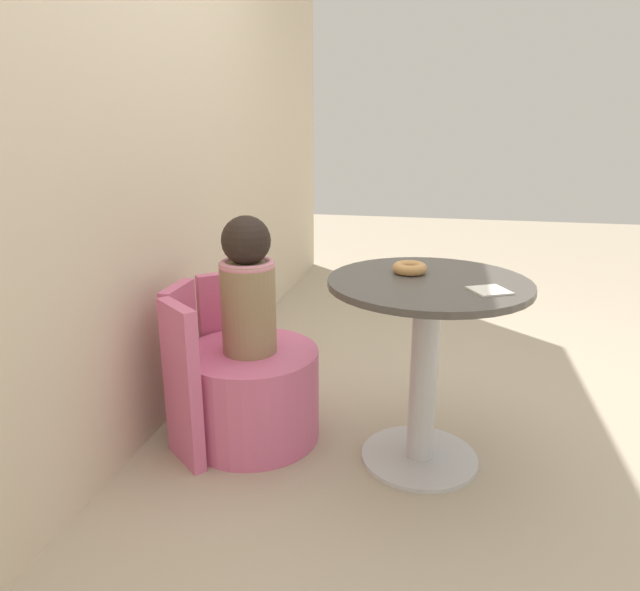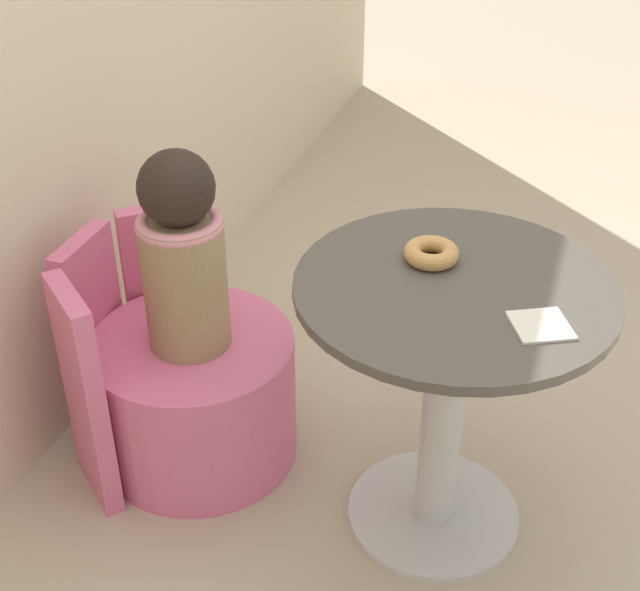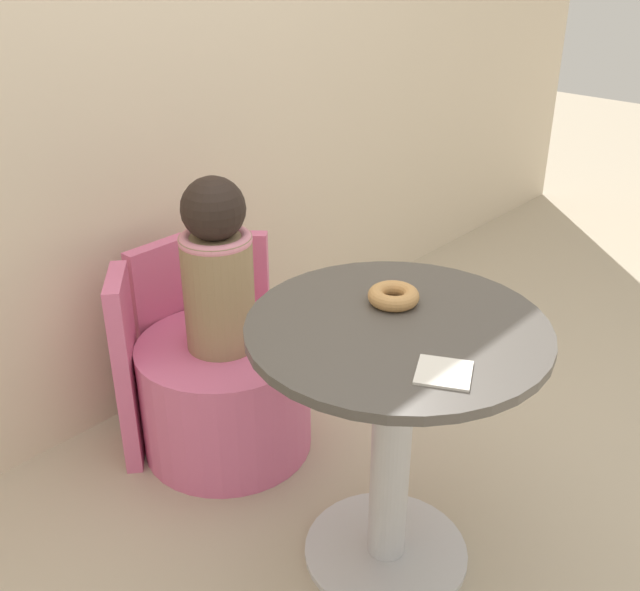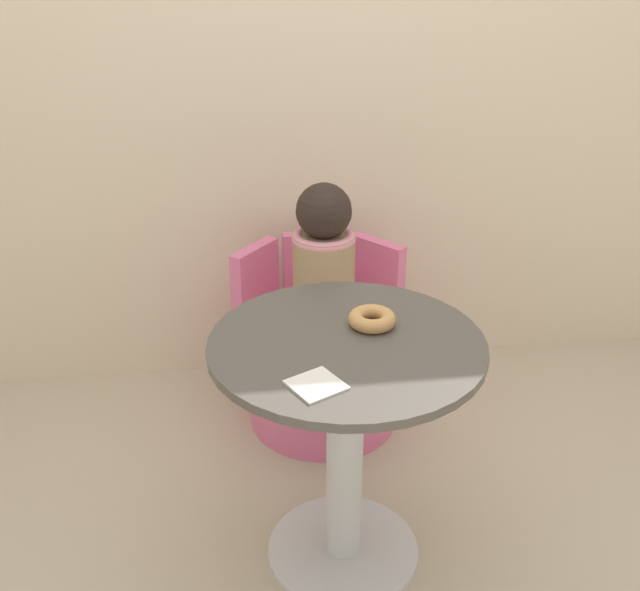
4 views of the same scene
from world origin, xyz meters
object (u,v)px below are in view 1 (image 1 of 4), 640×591
at_px(round_table, 426,339).
at_px(child_figure, 248,287).
at_px(donut, 410,268).
at_px(tub_chair, 252,394).

distance_m(round_table, child_figure, 0.71).
height_order(round_table, donut, donut).
bearing_deg(child_figure, tub_chair, -79.38).
bearing_deg(donut, tub_chair, 94.18).
bearing_deg(round_table, tub_chair, 87.09).
distance_m(tub_chair, donut, 0.83).
bearing_deg(tub_chair, donut, -85.82).
relative_size(round_table, donut, 5.69).
distance_m(tub_chair, child_figure, 0.46).
bearing_deg(donut, round_table, -137.22).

